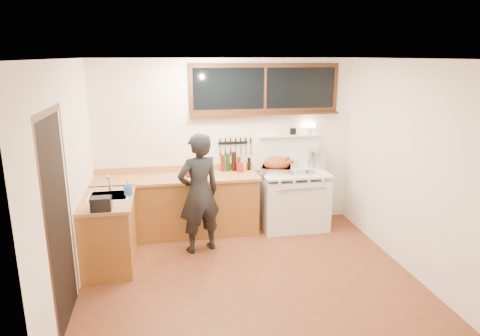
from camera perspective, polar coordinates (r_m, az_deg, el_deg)
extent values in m
cube|color=#602D19|center=(5.46, 1.13, -14.17)|extent=(4.00, 3.50, 0.02)
cube|color=white|center=(6.66, -1.86, 3.23)|extent=(4.00, 0.05, 2.60)
cube|color=white|center=(3.34, 7.39, -8.90)|extent=(4.00, 0.05, 2.60)
cube|color=white|center=(4.98, -22.27, -1.89)|extent=(0.05, 3.50, 2.60)
cube|color=white|center=(5.71, 21.52, 0.23)|extent=(0.05, 3.50, 2.60)
cube|color=white|center=(4.78, 1.29, 14.66)|extent=(4.00, 3.50, 0.05)
cube|color=brown|center=(6.52, -8.36, -5.14)|extent=(2.40, 0.60, 0.86)
cube|color=#B77A49|center=(6.37, -8.51, -1.37)|extent=(2.44, 0.64, 0.04)
cube|color=#B77A49|center=(6.64, -8.63, -0.09)|extent=(2.40, 0.03, 0.10)
sphere|color=#B78C38|center=(6.22, -17.61, -4.06)|extent=(0.03, 0.03, 0.03)
sphere|color=#B78C38|center=(6.17, -13.00, -3.87)|extent=(0.03, 0.03, 0.03)
sphere|color=#B78C38|center=(6.17, -8.35, -3.66)|extent=(0.03, 0.03, 0.03)
sphere|color=#B78C38|center=(6.20, -3.72, -3.43)|extent=(0.03, 0.03, 0.03)
sphere|color=#B78C38|center=(6.26, 0.37, -3.20)|extent=(0.03, 0.03, 0.03)
cube|color=brown|center=(5.79, -17.04, -8.27)|extent=(0.60, 1.05, 0.86)
cube|color=#B77A49|center=(5.64, -17.29, -4.05)|extent=(0.64, 1.09, 0.04)
cube|color=white|center=(5.72, -17.07, -4.18)|extent=(0.45, 0.40, 0.14)
cube|color=white|center=(5.70, -17.12, -3.57)|extent=(0.50, 0.45, 0.01)
cylinder|color=silver|center=(5.84, -17.02, -1.94)|extent=(0.02, 0.02, 0.24)
cylinder|color=silver|center=(5.73, -17.18, -1.12)|extent=(0.02, 0.18, 0.02)
cube|color=white|center=(6.77, 7.11, -4.52)|extent=(1.00, 0.70, 0.82)
cube|color=white|center=(6.63, 7.24, -0.64)|extent=(1.02, 0.72, 0.03)
cube|color=white|center=(6.43, 8.04, -4.57)|extent=(0.88, 0.02, 0.46)
cylinder|color=silver|center=(6.33, 8.20, -2.78)|extent=(0.75, 0.02, 0.02)
cylinder|color=white|center=(6.21, 5.32, -1.97)|extent=(0.04, 0.03, 0.04)
cylinder|color=white|center=(6.28, 7.25, -1.86)|extent=(0.04, 0.03, 0.04)
cylinder|color=white|center=(6.34, 9.15, -1.75)|extent=(0.04, 0.03, 0.04)
cylinder|color=white|center=(6.42, 11.00, -1.64)|extent=(0.04, 0.03, 0.04)
cube|color=white|center=(6.86, 6.51, 2.19)|extent=(1.00, 0.05, 0.50)
cube|color=white|center=(6.78, 6.65, 4.32)|extent=(1.00, 0.12, 0.03)
cylinder|color=white|center=(6.86, 9.07, 4.96)|extent=(0.11, 0.11, 0.11)
cube|color=#FFE5B2|center=(6.85, 9.10, 5.69)|extent=(0.20, 0.10, 0.07)
cube|color=black|center=(6.78, 7.07, 4.87)|extent=(0.09, 0.05, 0.10)
cylinder|color=white|center=(6.72, 5.19, 4.79)|extent=(0.04, 0.04, 0.09)
cylinder|color=white|center=(6.70, 4.69, 4.78)|extent=(0.04, 0.04, 0.09)
cube|color=black|center=(6.62, 3.36, 10.57)|extent=(2.20, 0.01, 0.62)
cube|color=#331A0E|center=(6.60, 3.42, 13.51)|extent=(2.32, 0.04, 0.06)
cube|color=#331A0E|center=(6.65, 3.33, 7.64)|extent=(2.32, 0.04, 0.06)
cube|color=#331A0E|center=(6.44, -6.61, 10.38)|extent=(0.06, 0.04, 0.62)
cube|color=#331A0E|center=(6.97, 12.59, 10.46)|extent=(0.06, 0.04, 0.62)
cube|color=#331A0E|center=(6.62, 3.37, 10.56)|extent=(0.04, 0.04, 0.62)
cube|color=#331A0E|center=(6.61, 3.42, 7.20)|extent=(2.32, 0.13, 0.03)
cube|color=black|center=(4.54, -22.90, -6.86)|extent=(0.01, 0.86, 2.10)
cube|color=#331A0E|center=(4.11, -24.24, -9.31)|extent=(0.01, 0.07, 2.10)
cube|color=#331A0E|center=(4.99, -21.72, -4.84)|extent=(0.01, 0.07, 2.10)
cube|color=#331A0E|center=(4.29, -24.30, 6.78)|extent=(0.01, 1.04, 0.07)
cube|color=black|center=(6.64, -0.96, 3.37)|extent=(0.46, 0.02, 0.04)
cube|color=silver|center=(6.62, -2.64, 2.34)|extent=(0.02, 0.00, 0.18)
cube|color=black|center=(6.59, -2.66, 3.53)|extent=(0.02, 0.02, 0.10)
cube|color=silver|center=(6.63, -1.96, 2.37)|extent=(0.02, 0.00, 0.18)
cube|color=black|center=(6.60, -1.97, 3.56)|extent=(0.02, 0.02, 0.10)
cube|color=silver|center=(6.64, -1.28, 2.40)|extent=(0.02, 0.00, 0.18)
cube|color=black|center=(6.61, -1.28, 3.58)|extent=(0.02, 0.02, 0.10)
cube|color=silver|center=(6.65, -0.59, 2.42)|extent=(0.03, 0.00, 0.18)
cube|color=black|center=(6.63, -0.60, 3.61)|extent=(0.02, 0.02, 0.10)
cube|color=silver|center=(6.67, 0.08, 2.45)|extent=(0.03, 0.00, 0.18)
cube|color=black|center=(6.64, 0.08, 3.63)|extent=(0.02, 0.02, 0.10)
cube|color=silver|center=(6.68, 0.76, 2.48)|extent=(0.03, 0.00, 0.18)
cube|color=black|center=(6.65, 0.76, 3.65)|extent=(0.02, 0.02, 0.10)
cube|color=silver|center=(6.70, 1.43, 2.50)|extent=(0.03, 0.00, 0.18)
cube|color=black|center=(6.67, 1.44, 3.68)|extent=(0.02, 0.02, 0.10)
imported|color=black|center=(5.81, -5.49, -3.38)|extent=(0.71, 0.58, 1.66)
imported|color=blue|center=(5.63, -14.68, -2.62)|extent=(0.11, 0.11, 0.19)
cube|color=black|center=(5.19, -18.02, -4.57)|extent=(0.23, 0.16, 0.16)
cube|color=#B77A49|center=(6.28, -6.38, -1.26)|extent=(0.41, 0.32, 0.02)
ellipsoid|color=#9A3D1C|center=(6.26, -6.40, -0.69)|extent=(0.23, 0.16, 0.13)
sphere|color=#9A3D1C|center=(6.31, -5.54, -0.31)|extent=(0.05, 0.05, 0.05)
sphere|color=#9A3D1C|center=(6.21, -5.46, -0.54)|extent=(0.05, 0.05, 0.05)
cube|color=silver|center=(6.53, 4.86, -0.22)|extent=(0.58, 0.50, 0.10)
cube|color=#3F3F42|center=(6.52, 4.87, 0.07)|extent=(0.51, 0.44, 0.03)
torus|color=silver|center=(6.45, 2.67, 0.10)|extent=(0.04, 0.10, 0.10)
torus|color=silver|center=(6.59, 7.03, 0.30)|extent=(0.04, 0.10, 0.10)
ellipsoid|color=#9A3D1C|center=(6.50, 4.88, 0.54)|extent=(0.45, 0.39, 0.24)
cylinder|color=#9A3D1C|center=(6.45, 6.22, 0.56)|extent=(0.15, 0.10, 0.11)
sphere|color=#9A3D1C|center=(6.46, 6.83, 0.89)|extent=(0.07, 0.07, 0.07)
cylinder|color=#9A3D1C|center=(6.62, 5.77, 0.95)|extent=(0.15, 0.10, 0.11)
sphere|color=#9A3D1C|center=(6.63, 6.36, 1.27)|extent=(0.07, 0.07, 0.07)
cylinder|color=silver|center=(6.90, 10.26, 1.19)|extent=(0.34, 0.34, 0.28)
cylinder|color=silver|center=(6.91, 7.11, 0.61)|extent=(0.20, 0.20, 0.11)
cylinder|color=black|center=(6.98, 6.47, 1.19)|extent=(0.08, 0.15, 0.02)
cylinder|color=silver|center=(6.58, 8.88, -0.58)|extent=(0.30, 0.30, 0.02)
sphere|color=black|center=(6.57, 8.89, -0.43)|extent=(0.03, 0.03, 0.03)
cube|color=maroon|center=(6.54, -0.03, 0.05)|extent=(0.09, 0.08, 0.14)
cylinder|color=white|center=(6.63, -1.87, 0.34)|extent=(0.10, 0.10, 0.16)
cylinder|color=black|center=(6.57, -2.32, 0.65)|extent=(0.07, 0.07, 0.26)
cylinder|color=black|center=(6.58, -1.66, 0.76)|extent=(0.06, 0.06, 0.28)
cylinder|color=black|center=(6.59, -0.82, 0.88)|extent=(0.07, 0.07, 0.30)
cylinder|color=black|center=(6.62, -0.16, 0.58)|extent=(0.06, 0.06, 0.22)
cylinder|color=black|center=(6.64, 0.61, 0.44)|extent=(0.06, 0.06, 0.18)
cylinder|color=black|center=(6.65, 1.22, 0.55)|extent=(0.05, 0.05, 0.20)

